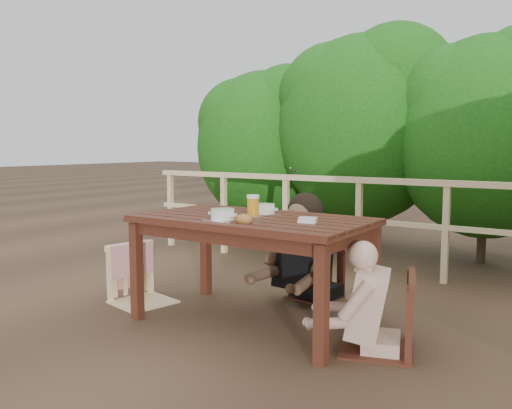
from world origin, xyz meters
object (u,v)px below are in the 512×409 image
Objects in this scene: chair_far at (315,252)px; soup_near at (223,215)px; butter_tub at (308,221)px; chair_left at (142,249)px; chair_right at (378,278)px; tumbler at (257,221)px; bread_roll at (244,219)px; woman at (317,217)px; table at (252,271)px; soup_far at (264,210)px; beer_glass at (253,207)px; diner_right at (383,262)px.

soup_near is at bearing -91.40° from chair_far.
chair_far is at bearing 97.22° from butter_tub.
soup_near is at bearing -176.31° from butter_tub.
chair_left reaches higher than soup_near.
butter_tub is at bearing -102.66° from chair_right.
chair_far is 10.85× the size of tumbler.
butter_tub is (1.55, 0.06, 0.36)m from chair_left.
bread_roll is at bearing -89.34° from chair_right.
woman is 5.01× the size of soup_near.
soup_far reaches higher than table.
butter_tub is (0.36, 0.24, -0.01)m from bread_roll.
soup_near reaches higher than butter_tub.
tumbler is at bearing -0.16° from bread_roll.
beer_glass reaches higher than butter_tub.
chair_left is 5.18× the size of beer_glass.
chair_far is at bearing 92.26° from bread_roll.
table is at bearing 165.57° from beer_glass.
diner_right is (0.94, -0.88, -0.12)m from woman.
soup_far is 2.14× the size of bread_roll.
tumbler is 0.61× the size of butter_tub.
bread_roll is at bearing 99.10° from woman.
table is 1.04m from diner_right.
soup_near is at bearing 85.52° from diner_right.
soup_near is 0.21m from bread_roll.
tumbler is at bearing -61.76° from soup_far.
soup_near reaches higher than chair_far.
woman is at bearing -151.93° from chair_right.
soup_far is at bearing 137.84° from butter_tub.
bread_roll is 0.31m from beer_glass.
beer_glass reaches higher than tumbler.
soup_far is (-0.11, -0.68, 0.13)m from woman.
diner_right reaches higher than soup_near.
soup_far is (-1.05, 0.20, 0.25)m from diner_right.
soup_near is at bearing 172.57° from bread_roll.
beer_glass is at bearing 92.12° from woman.
beer_glass reaches higher than soup_far.
bread_roll is at bearing 179.84° from tumbler.
diner_right is (0.94, -0.86, 0.19)m from chair_far.
soup_near is at bearing -87.05° from chair_left.
chair_right is 1.09m from soup_far.
soup_far is at bearing 87.99° from woman.
tumbler is at bearing -50.30° from table.
bread_roll is (1.19, -0.18, 0.37)m from chair_left.
tumbler is at bearing -51.10° from beer_glass.
chair_far is at bearing -151.27° from chair_right.
table is at bearing -72.61° from chair_left.
soup_far reaches higher than bread_roll.
diner_right is 9.19× the size of bread_roll.
beer_glass is at bearing 112.91° from bread_roll.
bread_roll reaches higher than butter_tub.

